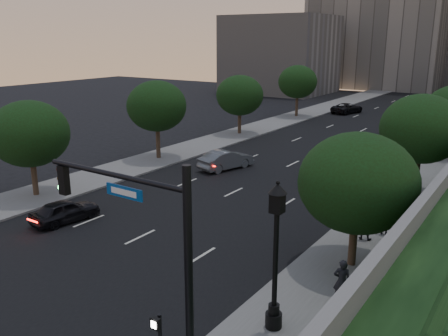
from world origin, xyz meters
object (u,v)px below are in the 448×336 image
Objects in this scene: pedestrian_c at (385,221)px; traffic_signal_mast at (159,272)px; sedan_far_left at (347,108)px; sedan_far_right at (396,127)px; street_lamp at (275,264)px; pedestrian_b at (364,223)px; sedan_near_left at (65,211)px; sedan_near_right at (336,166)px; pedestrian_a at (342,281)px; sedan_mid_left at (226,160)px.

traffic_signal_mast is at bearing 69.11° from pedestrian_c.
sedan_far_right reaches higher than sedan_far_left.
street_lamp reaches higher than sedan_far_left.
pedestrian_b is (1.70, 13.55, -2.67)m from traffic_signal_mast.
sedan_near_left is at bearing 15.60° from pedestrian_c.
sedan_near_right is 3.22× the size of pedestrian_c.
pedestrian_b is 1.12× the size of pedestrian_c.
pedestrian_c is (15.59, 7.99, 0.25)m from sedan_near_left.
pedestrian_a reaches higher than sedan_near_right.
sedan_near_left is at bearing 105.21° from sedan_far_left.
sedan_near_left is 14.45m from sedan_mid_left.
sedan_far_right is at bearing -101.19° from pedestrian_a.
pedestrian_c is at bearing -72.95° from sedan_far_right.
street_lamp reaches higher than sedan_far_right.
pedestrian_a is (6.95, -17.30, 0.33)m from sedan_near_right.
sedan_far_left is 14.75m from sedan_far_right.
traffic_signal_mast is at bearing 161.66° from sedan_near_left.
sedan_near_right is (9.14, 17.68, 0.05)m from sedan_near_left.
traffic_signal_mast is at bearing -110.47° from street_lamp.
pedestrian_a is at bearing 82.24° from pedestrian_c.
pedestrian_b is (14.87, 6.82, 0.34)m from sedan_near_left.
street_lamp is 1.15× the size of sedan_near_right.
sedan_far_left is (-14.03, 54.28, -2.96)m from traffic_signal_mast.
sedan_near_left is at bearing -100.10° from sedan_far_right.
traffic_signal_mast is 8.13m from pedestrian_a.
pedestrian_b is (-1.22, 6.44, -0.04)m from pedestrian_a.
street_lamp is 21.09m from sedan_near_right.
pedestrian_b is at bearing 89.08° from street_lamp.
pedestrian_a is at bearing -169.90° from sedan_near_left.
sedan_near_right is (7.84, 3.29, -0.06)m from sedan_mid_left.
pedestrian_b is at bearing -56.65° from sedan_near_right.
pedestrian_c reaches higher than sedan_near_right.
pedestrian_a reaches higher than sedan_near_left.
traffic_signal_mast is at bearing 135.33° from sedan_mid_left.
pedestrian_a is 1.17× the size of pedestrian_c.
sedan_near_left is 16.36m from pedestrian_b.
street_lamp is at bearing 82.28° from pedestrian_b.
sedan_near_right is 11.65m from pedestrian_c.
street_lamp reaches higher than pedestrian_a.
sedan_near_right is at bearing -90.93° from pedestrian_a.
sedan_mid_left is at bearing -86.42° from sedan_near_left.
street_lamp is (1.55, 4.16, -1.04)m from traffic_signal_mast.
pedestrian_a reaches higher than sedan_far_left.
sedan_near_right is at bearing -67.87° from pedestrian_c.
pedestrian_c is (-0.50, 7.60, -0.13)m from pedestrian_a.
street_lamp is 21.70m from sedan_mid_left.
pedestrian_c is at bearing 85.27° from street_lamp.
pedestrian_c is at bearing 171.85° from sedan_mid_left.
sedan_near_right reaches higher than sedan_near_left.
street_lamp is 39.39m from sedan_far_right.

